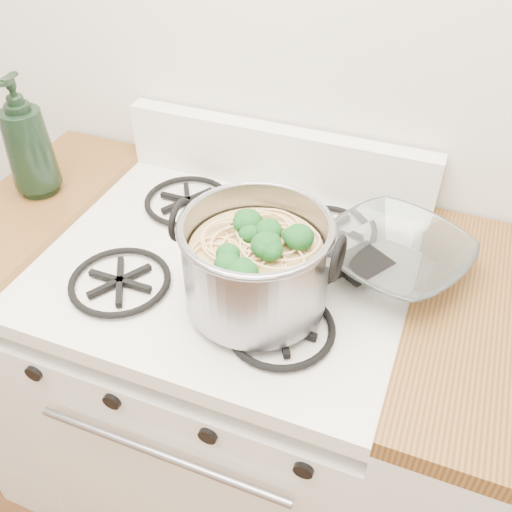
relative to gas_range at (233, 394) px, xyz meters
The scene contains 6 objects.
gas_range is the anchor object (origin of this frame).
counter_left 0.51m from the gas_range, behind, with size 0.25×0.65×0.92m.
stock_pot 0.59m from the gas_range, 44.28° to the right, with size 0.31×0.28×0.19m.
spatula 0.57m from the gas_range, 13.68° to the left, with size 0.29×0.31×0.02m, color black, non-canonical shape.
glass_bowl 0.60m from the gas_range, 13.06° to the left, with size 0.11×0.11×0.03m, color white.
bottle 0.81m from the gas_range, behind, with size 0.11×0.11×0.29m, color black.
Camera 1 is at (0.39, 0.44, 1.69)m, focal length 40.00 mm.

